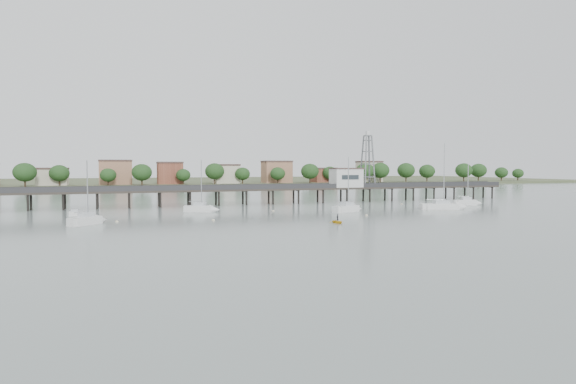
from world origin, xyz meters
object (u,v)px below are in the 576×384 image
sailboat_a (91,220)px  sailboat_b (204,209)px  sailboat_c (350,208)px  lattice_tower (367,161)px  yellow_dinghy (338,223)px  pier (258,189)px  white_tender (78,214)px  sailboat_d (449,206)px  sailboat_e (470,202)px

sailboat_a → sailboat_b: size_ratio=0.96×
sailboat_c → lattice_tower: bearing=34.9°
sailboat_c → yellow_dinghy: size_ratio=4.09×
pier → white_tender: bearing=-158.1°
sailboat_a → yellow_dinghy: size_ratio=3.71×
lattice_tower → sailboat_d: size_ratio=0.97×
sailboat_e → sailboat_d: sailboat_d is taller
pier → sailboat_c: size_ratio=12.23×
lattice_tower → sailboat_e: lattice_tower is taller
sailboat_d → sailboat_c: bearing=-167.3°
lattice_tower → sailboat_b: lattice_tower is taller
lattice_tower → sailboat_e: bearing=-48.1°
sailboat_a → sailboat_b: (21.59, 15.67, -0.00)m
sailboat_d → white_tender: sailboat_d is taller
sailboat_d → white_tender: 78.87m
pier → sailboat_e: 53.49m
yellow_dinghy → white_tender: bearing=149.4°
sailboat_d → sailboat_b: size_ratio=1.37×
pier → sailboat_d: sailboat_d is taller
lattice_tower → sailboat_e: (17.98, -20.05, -10.45)m
sailboat_d → sailboat_b: (-53.35, 11.83, 0.02)m
pier → lattice_tower: 32.34m
pier → sailboat_d: bearing=-37.2°
sailboat_c → sailboat_b: sailboat_c is taller
sailboat_d → sailboat_e: bearing=50.6°
yellow_dinghy → sailboat_a: bearing=165.2°
sailboat_d → yellow_dinghy: 38.77m
lattice_tower → sailboat_b: size_ratio=1.33×
white_tender → yellow_dinghy: yellow_dinghy is taller
sailboat_b → sailboat_a: bearing=-118.0°
sailboat_d → pier: bearing=160.8°
pier → yellow_dinghy: size_ratio=49.97×
sailboat_d → white_tender: size_ratio=4.33×
sailboat_e → sailboat_b: 65.96m
sailboat_c → yellow_dinghy: sailboat_c is taller
lattice_tower → sailboat_a: lattice_tower is taller
pier → white_tender: 44.35m
sailboat_c → pier: bearing=97.3°
sailboat_b → yellow_dinghy: (18.06, -27.87, -0.65)m
sailboat_c → yellow_dinghy: bearing=-142.5°
pier → sailboat_b: bearing=-135.2°
sailboat_b → white_tender: (-24.66, -0.27, -0.22)m
sailboat_b → sailboat_d: bearing=13.5°
sailboat_e → sailboat_c: size_ratio=0.88×
sailboat_b → white_tender: sailboat_b is taller
sailboat_a → sailboat_d: sailboat_d is taller
lattice_tower → yellow_dinghy: size_ratio=5.16×
sailboat_e → yellow_dinghy: 53.50m
lattice_tower → sailboat_b: (-47.86, -16.23, -10.45)m
sailboat_d → yellow_dinghy: sailboat_d is taller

